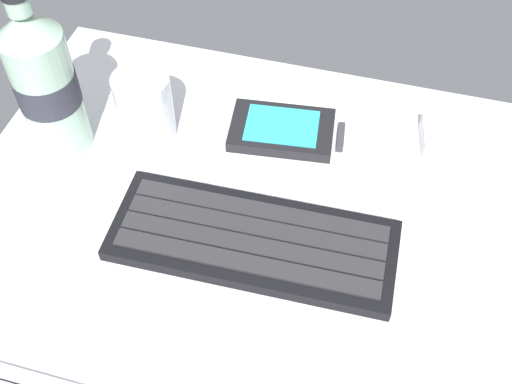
{
  "coord_description": "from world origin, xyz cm",
  "views": [
    {
      "loc": [
        10.6,
        -39.06,
        54.02
      ],
      "look_at": [
        0.0,
        0.0,
        3.0
      ],
      "focal_mm": 44.28,
      "sensor_mm": 36.0,
      "label": 1
    }
  ],
  "objects_px": {
    "handheld_device": "(287,131)",
    "juice_cup": "(145,109)",
    "charger_block": "(453,138)",
    "keyboard": "(253,240)",
    "water_bottle": "(45,83)"
  },
  "relations": [
    {
      "from": "handheld_device",
      "to": "charger_block",
      "type": "relative_size",
      "value": 1.91
    },
    {
      "from": "juice_cup",
      "to": "keyboard",
      "type": "bearing_deg",
      "value": -36.87
    },
    {
      "from": "keyboard",
      "to": "water_bottle",
      "type": "xyz_separation_m",
      "value": [
        -0.25,
        0.08,
        0.08
      ]
    },
    {
      "from": "juice_cup",
      "to": "water_bottle",
      "type": "distance_m",
      "value": 0.11
    },
    {
      "from": "handheld_device",
      "to": "juice_cup",
      "type": "distance_m",
      "value": 0.17
    },
    {
      "from": "juice_cup",
      "to": "charger_block",
      "type": "bearing_deg",
      "value": 11.99
    },
    {
      "from": "handheld_device",
      "to": "juice_cup",
      "type": "relative_size",
      "value": 1.57
    },
    {
      "from": "keyboard",
      "to": "water_bottle",
      "type": "height_order",
      "value": "water_bottle"
    },
    {
      "from": "water_bottle",
      "to": "handheld_device",
      "type": "bearing_deg",
      "value": 17.24
    },
    {
      "from": "water_bottle",
      "to": "juice_cup",
      "type": "bearing_deg",
      "value": 22.35
    },
    {
      "from": "juice_cup",
      "to": "handheld_device",
      "type": "bearing_deg",
      "value": 14.15
    },
    {
      "from": "keyboard",
      "to": "water_bottle",
      "type": "bearing_deg",
      "value": 161.83
    },
    {
      "from": "handheld_device",
      "to": "juice_cup",
      "type": "bearing_deg",
      "value": -165.85
    },
    {
      "from": "handheld_device",
      "to": "charger_block",
      "type": "xyz_separation_m",
      "value": [
        0.19,
        0.03,
        0.0
      ]
    },
    {
      "from": "keyboard",
      "to": "charger_block",
      "type": "bearing_deg",
      "value": 46.2
    }
  ]
}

